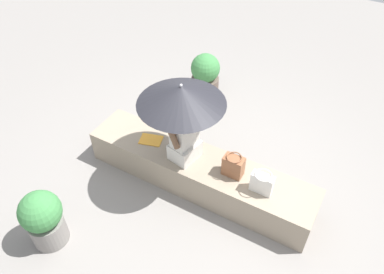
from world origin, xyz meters
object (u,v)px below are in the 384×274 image
handbag_black (262,183)px  planter_near (205,77)px  magazine (151,140)px  person_seated (185,133)px  tote_bag_canvas (233,166)px  parasol (181,95)px  planter_far (43,218)px

handbag_black → planter_near: bearing=133.4°
planter_near → magazine: bearing=-86.6°
planter_near → handbag_black: bearing=-46.6°
person_seated → tote_bag_canvas: bearing=2.9°
parasol → magazine: (-0.50, 0.05, -0.92)m
parasol → handbag_black: 1.29m
handbag_black → tote_bag_canvas: 0.38m
person_seated → magazine: 0.65m
tote_bag_canvas → planter_near: planter_near is taller
parasol → planter_far: parasol is taller
handbag_black → magazine: bearing=177.3°
tote_bag_canvas → magazine: 1.15m
person_seated → tote_bag_canvas: size_ratio=3.20×
parasol → handbag_black: (1.02, -0.02, -0.80)m
magazine → planter_far: planter_far is taller
person_seated → planter_far: (-0.87, -1.49, -0.44)m
person_seated → handbag_black: person_seated is taller
person_seated → handbag_black: (1.00, -0.04, -0.25)m
handbag_black → planter_near: size_ratio=0.34×
person_seated → planter_near: size_ratio=1.12×
planter_near → person_seated: bearing=-69.7°
tote_bag_canvas → magazine: tote_bag_canvas is taller
handbag_black → planter_near: 2.36m
person_seated → planter_far: bearing=-120.4°
parasol → planter_far: size_ratio=1.46×
magazine → planter_far: size_ratio=0.38×
tote_bag_canvas → planter_near: bearing=127.1°
parasol → planter_near: 2.04m
person_seated → planter_far: 1.78m
planter_far → magazine: bearing=77.0°
parasol → handbag_black: size_ratio=3.94×
person_seated → handbag_black: bearing=-2.4°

